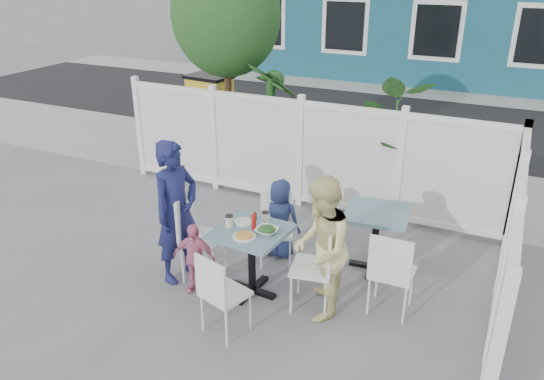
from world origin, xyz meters
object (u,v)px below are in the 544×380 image
at_px(chair_left, 196,230).
at_px(boy, 280,219).
at_px(utility_cabinet, 211,115).
at_px(spare_table, 376,225).
at_px(woman, 321,249).
at_px(chair_right, 321,261).
at_px(chair_back, 277,223).
at_px(man, 176,212).
at_px(main_table, 252,244).
at_px(chair_near, 219,290).
at_px(toddler, 194,258).

bearing_deg(chair_left, boy, 129.77).
xyz_separation_m(utility_cabinet, boy, (2.86, -3.08, -0.19)).
distance_m(utility_cabinet, spare_table, 4.93).
bearing_deg(woman, chair_right, 179.99).
height_order(utility_cabinet, chair_left, utility_cabinet).
xyz_separation_m(chair_right, boy, (-0.83, 0.81, -0.06)).
relative_size(utility_cabinet, boy, 1.37).
bearing_deg(chair_back, man, 21.70).
height_order(chair_left, chair_back, chair_left).
distance_m(utility_cabinet, man, 4.50).
height_order(chair_right, chair_back, chair_right).
bearing_deg(chair_left, main_table, 76.28).
bearing_deg(utility_cabinet, main_table, -46.17).
relative_size(chair_left, chair_near, 1.14).
bearing_deg(man, spare_table, -48.84).
xyz_separation_m(utility_cabinet, toddler, (2.33, -4.19, -0.28)).
height_order(man, toddler, man).
bearing_deg(main_table, spare_table, 44.27).
xyz_separation_m(woman, toddler, (-1.38, -0.22, -0.35)).
height_order(woman, boy, woman).
xyz_separation_m(chair_left, chair_near, (0.79, -0.81, -0.07)).
height_order(utility_cabinet, toddler, utility_cabinet).
height_order(main_table, boy, boy).
height_order(spare_table, toddler, toddler).
bearing_deg(boy, main_table, 93.13).
height_order(spare_table, chair_right, chair_right).
xyz_separation_m(chair_left, woman, (1.53, -0.07, 0.17)).
xyz_separation_m(chair_back, man, (-0.85, -0.82, 0.32)).
bearing_deg(chair_right, spare_table, -28.11).
height_order(main_table, spare_table, main_table).
distance_m(man, woman, 1.70).
bearing_deg(spare_table, main_table, -135.73).
distance_m(chair_left, chair_near, 1.13).
bearing_deg(boy, chair_near, 93.24).
xyz_separation_m(chair_left, man, (-0.16, -0.11, 0.25)).
bearing_deg(main_table, chair_left, 177.01).
height_order(chair_near, toddler, chair_near).
height_order(chair_right, man, man).
xyz_separation_m(utility_cabinet, main_table, (2.92, -3.94, -0.09)).
relative_size(main_table, chair_right, 0.81).
height_order(main_table, toddler, toddler).
relative_size(chair_left, toddler, 1.22).
bearing_deg(chair_back, chair_near, 71.69).
distance_m(chair_left, toddler, 0.37).
bearing_deg(man, chair_back, -34.76).
distance_m(main_table, man, 0.93).
bearing_deg(chair_near, chair_left, 150.60).
height_order(chair_left, chair_right, chair_left).
xyz_separation_m(main_table, woman, (0.80, -0.03, 0.16)).
relative_size(main_table, chair_left, 0.78).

